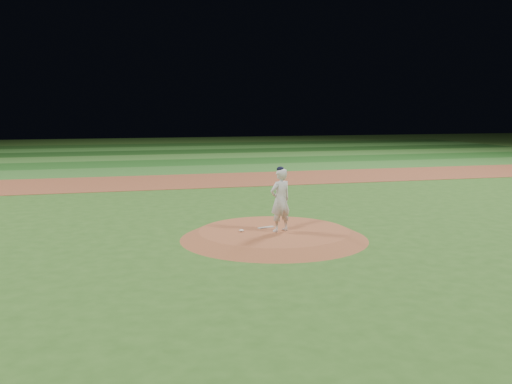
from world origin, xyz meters
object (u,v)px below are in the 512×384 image
(pitching_rubber, at_px, (266,227))
(rosin_bag, at_px, (241,231))
(pitchers_mound, at_px, (274,234))
(pitcher_on_mound, at_px, (280,200))

(pitching_rubber, bearing_deg, rosin_bag, -174.83)
(pitchers_mound, xyz_separation_m, pitcher_on_mound, (0.13, -0.19, 1.06))
(pitchers_mound, bearing_deg, rosin_bag, 177.57)
(pitching_rubber, distance_m, rosin_bag, 0.91)
(pitchers_mound, height_order, pitcher_on_mound, pitcher_on_mound)
(pitchers_mound, xyz_separation_m, rosin_bag, (-0.97, 0.04, 0.16))
(pitching_rubber, distance_m, pitcher_on_mound, 1.12)
(rosin_bag, xyz_separation_m, pitcher_on_mound, (1.10, -0.24, 0.89))
(pitching_rubber, bearing_deg, pitchers_mound, -88.83)
(pitching_rubber, height_order, pitcher_on_mound, pitcher_on_mound)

